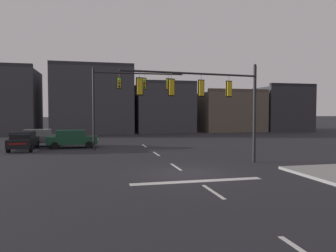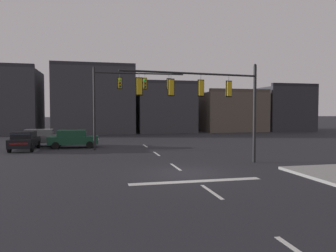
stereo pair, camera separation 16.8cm
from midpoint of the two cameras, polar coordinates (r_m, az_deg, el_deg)
ground_plane at (r=17.05m, az=2.88°, el=-8.50°), size 400.00×400.00×0.00m
stop_bar_paint at (r=15.18m, az=5.01°, el=-9.87°), size 6.40×0.50×0.01m
lane_centreline at (r=18.94m, az=1.19°, el=-7.36°), size 0.16×26.40×0.01m
signal_mast_near_side at (r=19.56m, az=7.40°, el=5.69°), size 8.82×1.10×6.34m
signal_mast_far_side at (r=27.74m, az=-8.24°, el=6.11°), size 7.88×0.44×7.13m
car_lot_nearside at (r=30.13m, az=-17.02°, el=-2.15°), size 4.47×1.95×1.61m
car_lot_middle at (r=32.64m, az=-22.70°, el=-1.88°), size 4.53×2.10×1.61m
car_lot_farside at (r=29.48m, az=-24.73°, el=-2.37°), size 1.94×4.47×1.61m
building_row at (r=51.88m, az=-3.23°, el=3.54°), size 52.72×12.96×10.32m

